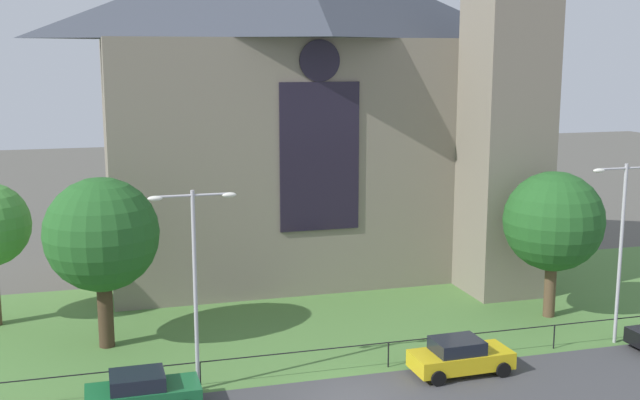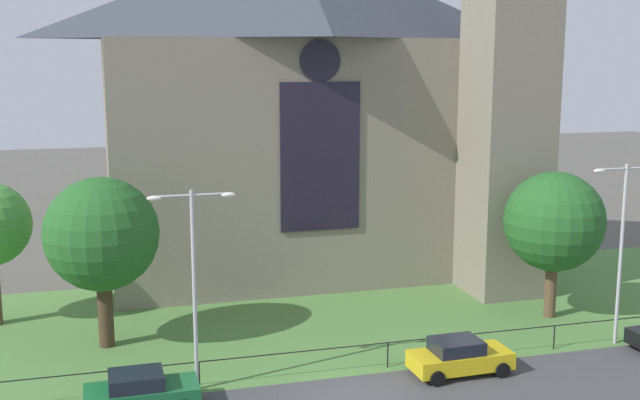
% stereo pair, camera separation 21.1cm
% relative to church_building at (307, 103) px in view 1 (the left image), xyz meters
% --- Properties ---
extents(ground, '(160.00, 160.00, 0.00)m').
position_rel_church_building_xyz_m(ground, '(-3.21, -8.65, -10.27)').
color(ground, '#56544C').
extents(grass_verge, '(120.00, 20.00, 0.01)m').
position_rel_church_building_xyz_m(grass_verge, '(-3.21, -10.65, -10.27)').
color(grass_verge, '#517F3D').
rests_on(grass_verge, ground).
extents(church_building, '(23.20, 16.20, 26.00)m').
position_rel_church_building_xyz_m(church_building, '(0.00, 0.00, 0.00)').
color(church_building, gray).
rests_on(church_building, ground).
extents(iron_railing, '(32.03, 0.07, 1.13)m').
position_rel_church_building_xyz_m(iron_railing, '(-0.77, -16.15, -9.30)').
color(iron_railing, black).
rests_on(iron_railing, ground).
extents(tree_left_near, '(5.12, 5.12, 7.81)m').
position_rel_church_building_xyz_m(tree_left_near, '(-12.26, -10.33, -5.07)').
color(tree_left_near, '#423021').
rests_on(tree_left_near, ground).
extents(tree_right_near, '(5.00, 5.00, 7.45)m').
position_rel_church_building_xyz_m(tree_right_near, '(9.47, -12.08, -5.35)').
color(tree_right_near, brown).
rests_on(tree_right_near, ground).
extents(streetlamp_near, '(3.37, 0.26, 8.06)m').
position_rel_church_building_xyz_m(streetlamp_near, '(-8.87, -16.25, -5.13)').
color(streetlamp_near, '#B2B2B7').
rests_on(streetlamp_near, ground).
extents(streetlamp_far, '(3.37, 0.26, 8.35)m').
position_rel_church_building_xyz_m(streetlamp_far, '(10.35, -16.25, -4.97)').
color(streetlamp_far, '#B2B2B7').
rests_on(streetlamp_far, ground).
extents(parked_car_green, '(4.21, 2.04, 1.51)m').
position_rel_church_building_xyz_m(parked_car_green, '(-11.12, -17.61, -9.53)').
color(parked_car_green, '#196033').
rests_on(parked_car_green, ground).
extents(parked_car_yellow, '(4.25, 2.12, 1.51)m').
position_rel_church_building_xyz_m(parked_car_yellow, '(1.86, -17.59, -9.53)').
color(parked_car_yellow, gold).
rests_on(parked_car_yellow, ground).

